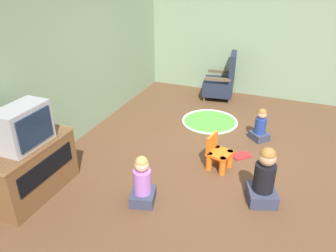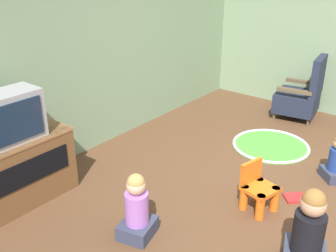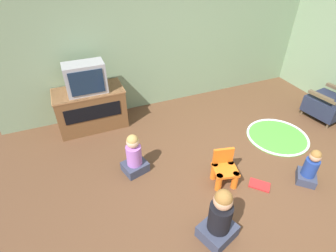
{
  "view_description": "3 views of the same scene",
  "coord_description": "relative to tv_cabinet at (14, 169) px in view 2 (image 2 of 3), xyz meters",
  "views": [
    {
      "loc": [
        -3.9,
        -0.62,
        2.52
      ],
      "look_at": [
        -0.62,
        0.71,
        0.73
      ],
      "focal_mm": 35.0,
      "sensor_mm": 36.0,
      "label": 1
    },
    {
      "loc": [
        -3.2,
        -1.15,
        2.27
      ],
      "look_at": [
        -0.61,
        0.92,
        0.8
      ],
      "focal_mm": 42.0,
      "sensor_mm": 36.0,
      "label": 2
    },
    {
      "loc": [
        -1.77,
        -1.77,
        2.63
      ],
      "look_at": [
        -0.71,
        0.8,
        0.61
      ],
      "focal_mm": 28.0,
      "sensor_mm": 36.0,
      "label": 3
    }
  ],
  "objects": [
    {
      "name": "ground_plane",
      "position": [
        1.55,
        -2.09,
        -0.35
      ],
      "size": [
        30.0,
        30.0,
        0.0
      ],
      "primitive_type": "plane",
      "color": "brown"
    },
    {
      "name": "wall_back",
      "position": [
        1.47,
        0.35,
        1.08
      ],
      "size": [
        5.84,
        0.12,
        2.86
      ],
      "color": "gray",
      "rests_on": "ground_plane"
    },
    {
      "name": "tv_cabinet",
      "position": [
        0.0,
        0.0,
        0.0
      ],
      "size": [
        1.09,
        0.56,
        0.67
      ],
      "color": "brown",
      "rests_on": "ground_plane"
    },
    {
      "name": "television",
      "position": [
        0.0,
        -0.06,
        0.56
      ],
      "size": [
        0.59,
        0.34,
        0.47
      ],
      "color": "#939399",
      "rests_on": "tv_cabinet"
    },
    {
      "name": "black_armchair",
      "position": [
        3.83,
        -1.36,
        -0.0
      ],
      "size": [
        0.66,
        0.67,
        0.94
      ],
      "rotation": [
        0.0,
        0.0,
        3.3
      ],
      "color": "brown",
      "rests_on": "ground_plane"
    },
    {
      "name": "yellow_kid_chair",
      "position": [
        1.35,
        -1.93,
        -0.16
      ],
      "size": [
        0.35,
        0.34,
        0.47
      ],
      "rotation": [
        0.0,
        0.0,
        -0.23
      ],
      "color": "orange",
      "rests_on": "ground_plane"
    },
    {
      "name": "play_mat",
      "position": [
        2.68,
        -1.46,
        -0.34
      ],
      "size": [
        0.97,
        0.97,
        0.04
      ],
      "color": "green",
      "rests_on": "ground_plane"
    },
    {
      "name": "child_watching_left",
      "position": [
        0.34,
        -1.3,
        -0.08
      ],
      "size": [
        0.37,
        0.34,
        0.61
      ],
      "rotation": [
        0.0,
        0.0,
        0.27
      ],
      "color": "#33384C",
      "rests_on": "ground_plane"
    },
    {
      "name": "child_watching_center",
      "position": [
        0.87,
        -2.58,
        -0.04
      ],
      "size": [
        0.44,
        0.42,
        0.71
      ],
      "rotation": [
        0.0,
        0.0,
        0.33
      ],
      "color": "#33384C",
      "rests_on": "ground_plane"
    },
    {
      "name": "child_watching_right",
      "position": [
        2.37,
        -2.34,
        -0.12
      ],
      "size": [
        0.35,
        0.35,
        0.52
      ],
      "rotation": [
        0.0,
        0.0,
        0.8
      ],
      "color": "#33384C",
      "rests_on": "ground_plane"
    },
    {
      "name": "book",
      "position": [
        1.75,
        -2.18,
        -0.34
      ],
      "size": [
        0.3,
        0.3,
        0.02
      ],
      "rotation": [
        0.0,
        0.0,
        2.34
      ],
      "color": "#B22323",
      "rests_on": "ground_plane"
    }
  ]
}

